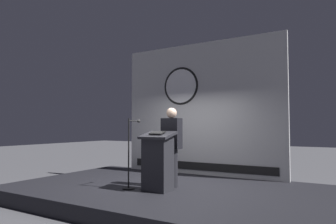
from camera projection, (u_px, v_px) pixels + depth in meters
ground_plane at (164, 201)px, 6.31m from camera, size 40.00×40.00×0.00m
stage_platform at (164, 194)px, 6.32m from camera, size 6.40×4.00×0.30m
banner_display at (199, 108)px, 8.01m from camera, size 4.46×0.12×3.50m
podium at (158, 162)px, 5.91m from camera, size 0.64×0.50×1.17m
speaker_person at (172, 146)px, 6.32m from camera, size 0.40×0.26×1.66m
microphone_stand at (130, 164)px, 6.13m from camera, size 0.24×0.50×1.43m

